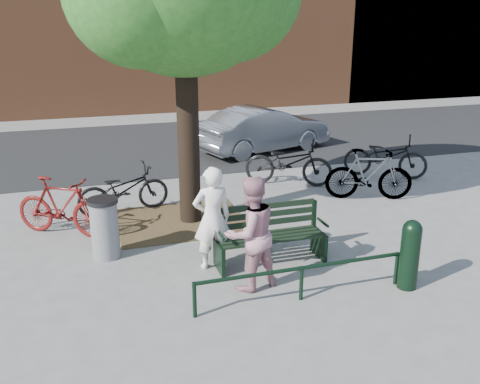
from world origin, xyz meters
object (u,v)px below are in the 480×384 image
object	(u,v)px
bollard	(410,252)
park_bench	(269,233)
parked_car	(264,129)
bicycle_c	(288,163)
litter_bin	(105,228)
person_right	(251,234)
person_left	(212,218)

from	to	relation	value
bollard	park_bench	bearing A→B (deg)	138.45
parked_car	bicycle_c	bearing A→B (deg)	153.28
bicycle_c	bollard	bearing A→B (deg)	-153.91
bollard	bicycle_c	bearing A→B (deg)	87.22
bollard	parked_car	size ratio (longest dim) A/B	0.27
litter_bin	parked_car	xyz separation A→B (m)	(4.85, 5.89, 0.14)
parked_car	park_bench	bearing A→B (deg)	143.78
person_right	parked_car	distance (m)	8.11
bollard	litter_bin	bearing A→B (deg)	149.80
person_right	litter_bin	bearing A→B (deg)	-56.60
person_right	bicycle_c	distance (m)	5.02
park_bench	person_left	bearing A→B (deg)	175.49
person_right	person_left	bearing A→B (deg)	-81.77
park_bench	bicycle_c	world-z (taller)	bicycle_c
person_left	parked_car	world-z (taller)	person_left
bollard	bicycle_c	xyz separation A→B (m)	(0.25, 5.09, -0.03)
bollard	bicycle_c	world-z (taller)	bicycle_c
bollard	parked_car	xyz separation A→B (m)	(0.79, 8.25, 0.09)
park_bench	person_right	distance (m)	0.98
bicycle_c	park_bench	bearing A→B (deg)	-177.84
park_bench	bollard	bearing A→B (deg)	-41.55
person_left	litter_bin	size ratio (longest dim) A/B	1.63
park_bench	litter_bin	world-z (taller)	litter_bin
person_right	litter_bin	world-z (taller)	person_right
person_right	litter_bin	xyz separation A→B (m)	(-1.91, 1.67, -0.33)
person_left	bicycle_c	xyz separation A→B (m)	(2.75, 3.60, -0.29)
park_bench	parked_car	xyz separation A→B (m)	(2.39, 6.83, 0.16)
person_left	parked_car	bearing A→B (deg)	-116.32
bollard	parked_car	world-z (taller)	parked_car
person_left	litter_bin	distance (m)	1.81
bollard	litter_bin	xyz separation A→B (m)	(-4.06, 2.36, -0.05)
parked_car	person_right	bearing A→B (deg)	141.79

